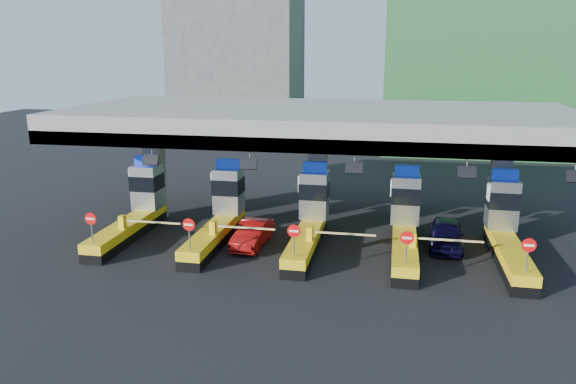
# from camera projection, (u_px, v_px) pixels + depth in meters

# --- Properties ---
(ground) EXTENTS (120.00, 120.00, 0.00)m
(ground) POSITION_uv_depth(u_px,v_px,m) (309.00, 244.00, 30.23)
(ground) COLOR black
(ground) RESTS_ON ground
(toll_canopy) EXTENTS (28.00, 12.09, 7.00)m
(toll_canopy) POSITION_uv_depth(u_px,v_px,m) (318.00, 124.00, 31.44)
(toll_canopy) COLOR slate
(toll_canopy) RESTS_ON ground
(toll_lane_far_left) EXTENTS (4.43, 8.00, 4.16)m
(toll_lane_far_left) POSITION_uv_depth(u_px,v_px,m) (137.00, 208.00, 31.98)
(toll_lane_far_left) COLOR black
(toll_lane_far_left) RESTS_ON ground
(toll_lane_left) EXTENTS (4.43, 8.00, 4.16)m
(toll_lane_left) POSITION_uv_depth(u_px,v_px,m) (221.00, 213.00, 31.07)
(toll_lane_left) COLOR black
(toll_lane_left) RESTS_ON ground
(toll_lane_center) EXTENTS (4.43, 8.00, 4.16)m
(toll_lane_center) POSITION_uv_depth(u_px,v_px,m) (310.00, 218.00, 30.15)
(toll_lane_center) COLOR black
(toll_lane_center) RESTS_ON ground
(toll_lane_right) EXTENTS (4.43, 8.00, 4.16)m
(toll_lane_right) POSITION_uv_depth(u_px,v_px,m) (405.00, 223.00, 29.23)
(toll_lane_right) COLOR black
(toll_lane_right) RESTS_ON ground
(toll_lane_far_right) EXTENTS (4.43, 8.00, 4.16)m
(toll_lane_far_right) POSITION_uv_depth(u_px,v_px,m) (506.00, 229.00, 28.32)
(toll_lane_far_right) COLOR black
(toll_lane_far_right) RESTS_ON ground
(bg_building_scaffold) EXTENTS (18.00, 12.00, 28.00)m
(bg_building_scaffold) POSITION_uv_depth(u_px,v_px,m) (481.00, 9.00, 55.01)
(bg_building_scaffold) COLOR #1E5926
(bg_building_scaffold) RESTS_ON ground
(bg_building_concrete) EXTENTS (14.00, 10.00, 18.00)m
(bg_building_concrete) POSITION_uv_depth(u_px,v_px,m) (238.00, 60.00, 64.81)
(bg_building_concrete) COLOR #4C4C49
(bg_building_concrete) RESTS_ON ground
(van) EXTENTS (2.01, 4.41, 1.46)m
(van) POSITION_uv_depth(u_px,v_px,m) (446.00, 234.00, 29.59)
(van) COLOR black
(van) RESTS_ON ground
(red_car) EXTENTS (1.56, 4.04, 1.31)m
(red_car) POSITION_uv_depth(u_px,v_px,m) (252.00, 234.00, 29.86)
(red_car) COLOR maroon
(red_car) RESTS_ON ground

